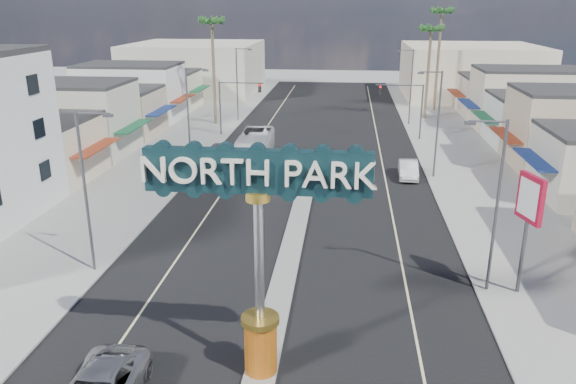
% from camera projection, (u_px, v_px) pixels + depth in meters
% --- Properties ---
extents(ground, '(160.00, 160.00, 0.00)m').
position_uv_depth(ground, '(310.00, 174.00, 49.03)').
color(ground, gray).
rests_on(ground, ground).
extents(road, '(20.00, 120.00, 0.01)m').
position_uv_depth(road, '(310.00, 174.00, 49.03)').
color(road, black).
rests_on(road, ground).
extents(median_island, '(1.30, 30.00, 0.16)m').
position_uv_depth(median_island, '(291.00, 249.00, 33.93)').
color(median_island, gray).
rests_on(median_island, ground).
extents(sidewalk_left, '(8.00, 120.00, 0.12)m').
position_uv_depth(sidewalk_left, '(154.00, 168.00, 50.42)').
color(sidewalk_left, gray).
rests_on(sidewalk_left, ground).
extents(sidewalk_right, '(8.00, 120.00, 0.12)m').
position_uv_depth(sidewalk_right, '(474.00, 178.00, 47.60)').
color(sidewalk_right, gray).
rests_on(sidewalk_right, ground).
extents(storefront_row_left, '(12.00, 42.00, 6.00)m').
position_uv_depth(storefront_row_left, '(104.00, 108.00, 62.73)').
color(storefront_row_left, beige).
rests_on(storefront_row_left, ground).
extents(storefront_row_right, '(12.00, 42.00, 6.00)m').
position_uv_depth(storefront_row_right, '(550.00, 117.00, 57.90)').
color(storefront_row_right, '#B7B29E').
rests_on(storefront_row_right, ground).
extents(backdrop_far_left, '(20.00, 20.00, 8.00)m').
position_uv_depth(backdrop_far_left, '(196.00, 68.00, 92.35)').
color(backdrop_far_left, '#B7B29E').
rests_on(backdrop_far_left, ground).
extents(backdrop_far_right, '(20.00, 20.00, 8.00)m').
position_uv_depth(backdrop_far_right, '(470.00, 71.00, 87.92)').
color(backdrop_far_right, beige).
rests_on(backdrop_far_right, ground).
extents(gateway_sign, '(8.20, 1.50, 9.15)m').
position_uv_depth(gateway_sign, '(259.00, 238.00, 20.74)').
color(gateway_sign, '#B8390E').
rests_on(gateway_sign, median_island).
extents(traffic_signal_left, '(5.09, 0.45, 6.00)m').
position_uv_depth(traffic_signal_left, '(236.00, 98.00, 61.77)').
color(traffic_signal_left, '#47474C').
rests_on(traffic_signal_left, ground).
extents(traffic_signal_right, '(5.09, 0.45, 6.00)m').
position_uv_depth(traffic_signal_right, '(405.00, 101.00, 59.92)').
color(traffic_signal_right, '#47474C').
rests_on(traffic_signal_right, ground).
extents(streetlight_l_near, '(2.03, 0.22, 9.00)m').
position_uv_depth(streetlight_l_near, '(87.00, 185.00, 29.62)').
color(streetlight_l_near, '#47474C').
rests_on(streetlight_l_near, ground).
extents(streetlight_l_mid, '(2.03, 0.22, 9.00)m').
position_uv_depth(streetlight_l_mid, '(190.00, 114.00, 48.46)').
color(streetlight_l_mid, '#47474C').
rests_on(streetlight_l_mid, ground).
extents(streetlight_l_far, '(2.03, 0.22, 9.00)m').
position_uv_depth(streetlight_l_far, '(238.00, 81.00, 69.18)').
color(streetlight_l_far, '#47474C').
rests_on(streetlight_l_far, ground).
extents(streetlight_r_near, '(2.03, 0.22, 9.00)m').
position_uv_depth(streetlight_r_near, '(494.00, 199.00, 27.52)').
color(streetlight_r_near, '#47474C').
rests_on(streetlight_r_near, ground).
extents(streetlight_r_mid, '(2.03, 0.22, 9.00)m').
position_uv_depth(streetlight_r_mid, '(436.00, 119.00, 46.36)').
color(streetlight_r_mid, '#47474C').
rests_on(streetlight_r_mid, ground).
extents(streetlight_r_far, '(2.03, 0.22, 9.00)m').
position_uv_depth(streetlight_r_far, '(410.00, 83.00, 67.08)').
color(streetlight_r_far, '#47474C').
rests_on(streetlight_r_far, ground).
extents(palm_left_far, '(2.60, 2.60, 13.10)m').
position_uv_depth(palm_left_far, '(212.00, 27.00, 65.50)').
color(palm_left_far, brown).
rests_on(palm_left_far, ground).
extents(palm_right_mid, '(2.60, 2.60, 12.10)m').
position_uv_depth(palm_right_mid, '(431.00, 34.00, 68.82)').
color(palm_right_mid, brown).
rests_on(palm_right_mid, ground).
extents(palm_right_far, '(2.60, 2.60, 14.10)m').
position_uv_depth(palm_right_far, '(442.00, 17.00, 73.70)').
color(palm_right_far, brown).
rests_on(palm_right_far, ground).
extents(car_parked_left, '(1.93, 4.65, 1.58)m').
position_uv_depth(car_parked_left, '(217.00, 152.00, 53.00)').
color(car_parked_left, slate).
rests_on(car_parked_left, ground).
extents(car_parked_right, '(1.71, 4.48, 1.46)m').
position_uv_depth(car_parked_right, '(408.00, 169.00, 47.81)').
color(car_parked_right, silver).
rests_on(car_parked_right, ground).
extents(city_bus, '(3.23, 11.95, 3.30)m').
position_uv_depth(city_bus, '(253.00, 155.00, 48.80)').
color(city_bus, silver).
rests_on(city_bus, ground).
extents(bank_pylon_sign, '(0.77, 1.94, 6.22)m').
position_uv_depth(bank_pylon_sign, '(529.00, 205.00, 27.35)').
color(bank_pylon_sign, '#47474C').
rests_on(bank_pylon_sign, sidewalk_right).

